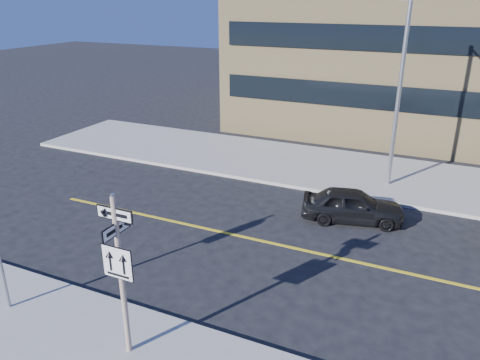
% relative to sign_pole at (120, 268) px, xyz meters
% --- Properties ---
extents(ground, '(120.00, 120.00, 0.00)m').
position_rel_sign_pole_xyz_m(ground, '(0.00, 2.51, -2.44)').
color(ground, black).
rests_on(ground, ground).
extents(sign_pole, '(0.92, 0.92, 4.06)m').
position_rel_sign_pole_xyz_m(sign_pole, '(0.00, 0.00, 0.00)').
color(sign_pole, silver).
rests_on(sign_pole, near_sidewalk).
extents(parked_car_a, '(2.37, 4.03, 1.29)m').
position_rel_sign_pole_xyz_m(parked_car_a, '(3.25, 9.44, -1.79)').
color(parked_car_a, black).
rests_on(parked_car_a, ground).
extents(streetlight_a, '(0.55, 2.25, 8.00)m').
position_rel_sign_pole_xyz_m(streetlight_a, '(4.00, 13.27, 2.32)').
color(streetlight_a, gray).
rests_on(streetlight_a, far_sidewalk).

